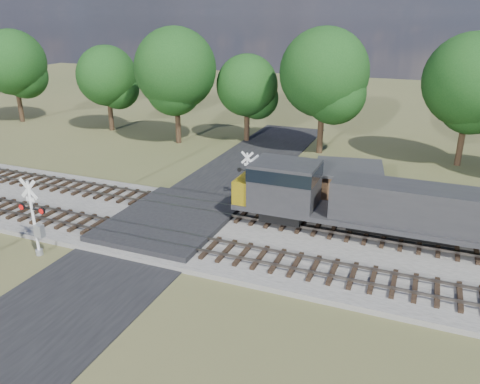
% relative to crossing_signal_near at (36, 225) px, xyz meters
% --- Properties ---
extents(ground, '(160.00, 160.00, 0.00)m').
position_rel_crossing_signal_near_xyz_m(ground, '(4.86, 5.75, -1.91)').
color(ground, '#4A522B').
rests_on(ground, ground).
extents(ballast_bed, '(140.00, 10.00, 0.30)m').
position_rel_crossing_signal_near_xyz_m(ballast_bed, '(14.86, 6.25, -1.76)').
color(ballast_bed, gray).
rests_on(ballast_bed, ground).
extents(road, '(7.00, 60.00, 0.08)m').
position_rel_crossing_signal_near_xyz_m(road, '(4.86, 5.75, -1.87)').
color(road, black).
rests_on(road, ground).
extents(crossing_panel, '(7.00, 9.00, 0.62)m').
position_rel_crossing_signal_near_xyz_m(crossing_panel, '(4.86, 6.25, -1.60)').
color(crossing_panel, '#262628').
rests_on(crossing_panel, ground).
extents(track_near, '(140.00, 2.60, 0.33)m').
position_rel_crossing_signal_near_xyz_m(track_near, '(7.98, 3.75, -1.50)').
color(track_near, black).
rests_on(track_near, ballast_bed).
extents(track_far, '(140.00, 2.60, 0.33)m').
position_rel_crossing_signal_near_xyz_m(track_far, '(7.98, 8.75, -1.50)').
color(track_far, black).
rests_on(track_far, ballast_bed).
extents(crossing_signal_near, '(1.85, 0.40, 4.59)m').
position_rel_crossing_signal_near_xyz_m(crossing_signal_near, '(0.00, 0.00, 0.00)').
color(crossing_signal_near, silver).
rests_on(crossing_signal_near, ground).
extents(crossing_signal_far, '(1.50, 0.33, 3.73)m').
position_rel_crossing_signal_near_xyz_m(crossing_signal_far, '(7.79, 12.08, -0.36)').
color(crossing_signal_far, silver).
rests_on(crossing_signal_far, ground).
extents(equipment_shed, '(5.16, 5.16, 3.08)m').
position_rel_crossing_signal_near_xyz_m(equipment_shed, '(14.83, 13.27, -0.35)').
color(equipment_shed, '#442C1D').
rests_on(equipment_shed, ground).
extents(treeline, '(84.10, 11.79, 11.80)m').
position_rel_crossing_signal_near_xyz_m(treeline, '(11.86, 26.44, 5.20)').
color(treeline, black).
rests_on(treeline, ground).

